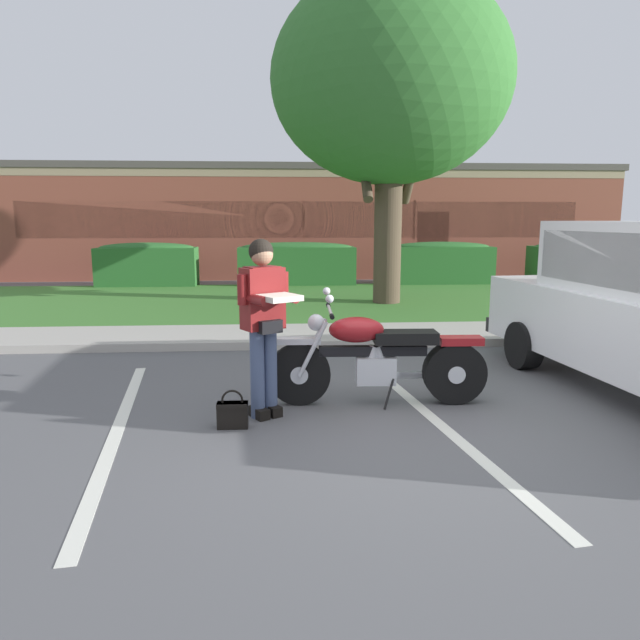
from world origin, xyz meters
TOP-DOWN VIEW (x-y plane):
  - ground_plane at (0.00, 0.00)m, footprint 140.00×140.00m
  - curb_strip at (0.00, 3.41)m, footprint 60.00×0.20m
  - concrete_walk at (0.00, 4.26)m, footprint 60.00×1.50m
  - grass_lawn at (0.00, 8.22)m, footprint 60.00×6.41m
  - stall_stripe_0 at (-2.71, 0.20)m, footprint 0.71×4.38m
  - stall_stripe_1 at (0.24, 0.20)m, footprint 0.71×4.38m
  - motorcycle at (-0.14, 0.75)m, footprint 2.24×0.82m
  - rider_person at (-1.37, 0.44)m, footprint 0.60×0.67m
  - handbag at (-1.66, 0.14)m, footprint 0.28×0.13m
  - shade_tree at (1.13, 7.67)m, footprint 5.01×5.01m
  - hedge_left at (-4.87, 11.44)m, footprint 2.71×0.90m
  - hedge_center_left at (-0.73, 11.44)m, footprint 3.26×0.90m
  - hedge_center_right at (3.40, 11.44)m, footprint 2.89×0.90m
  - hedge_right at (7.54, 11.44)m, footprint 2.94×0.90m
  - brick_building at (-0.47, 17.66)m, footprint 20.37×9.27m

SIDE VIEW (x-z plane):
  - ground_plane at x=0.00m, z-range 0.00..0.00m
  - stall_stripe_0 at x=-2.71m, z-range 0.00..0.01m
  - stall_stripe_1 at x=0.24m, z-range 0.00..0.01m
  - grass_lawn at x=0.00m, z-range 0.00..0.06m
  - concrete_walk at x=0.00m, z-range 0.00..0.08m
  - curb_strip at x=0.00m, z-range 0.00..0.12m
  - handbag at x=-1.66m, z-range -0.04..0.32m
  - motorcycle at x=-0.14m, z-range -0.11..1.07m
  - hedge_left at x=-4.87m, z-range 0.03..1.27m
  - hedge_center_right at x=3.40m, z-range 0.03..1.27m
  - hedge_center_left at x=-0.73m, z-range 0.03..1.27m
  - hedge_right at x=7.54m, z-range 0.03..1.27m
  - rider_person at x=-1.37m, z-range 0.15..1.86m
  - brick_building at x=-0.47m, z-range 0.00..3.57m
  - shade_tree at x=1.13m, z-range 1.26..8.11m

